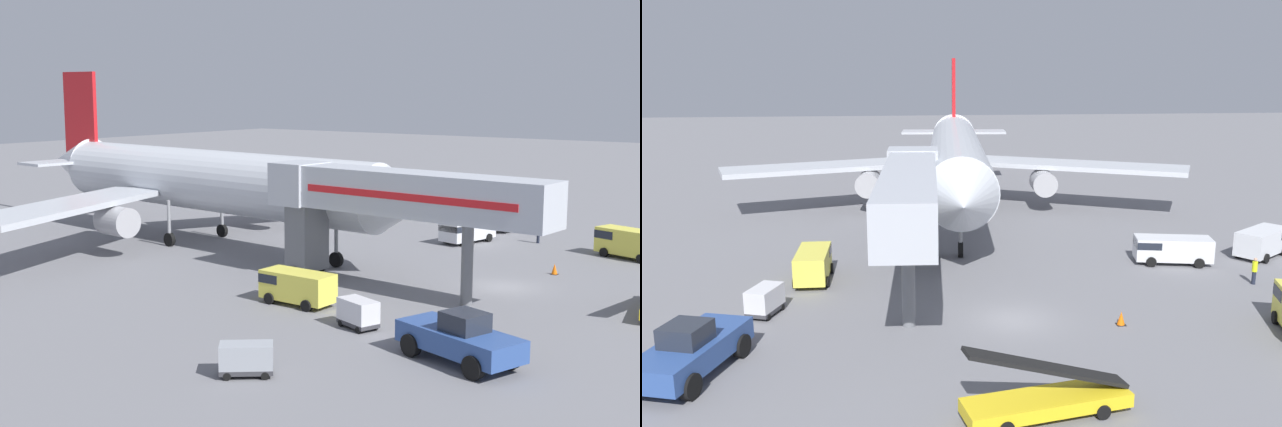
% 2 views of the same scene
% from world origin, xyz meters
% --- Properties ---
extents(ground_plane, '(300.00, 300.00, 0.00)m').
position_xyz_m(ground_plane, '(0.00, 0.00, 0.00)').
color(ground_plane, slate).
extents(airplane_at_gate, '(43.13, 44.29, 14.14)m').
position_xyz_m(airplane_at_gate, '(-0.42, 26.68, 5.19)').
color(airplane_at_gate, silver).
rests_on(airplane_at_gate, ground).
extents(jet_bridge, '(4.34, 19.91, 7.71)m').
position_xyz_m(jet_bridge, '(-5.21, 5.64, 5.85)').
color(jet_bridge, '#B2B7C1').
rests_on(jet_bridge, ground).
extents(pushback_tug, '(4.21, 6.68, 2.49)m').
position_xyz_m(pushback_tug, '(-15.14, -4.76, 1.15)').
color(pushback_tug, '#2D4C8E').
rests_on(pushback_tug, ground).
extents(service_van_mid_center, '(2.18, 4.49, 1.96)m').
position_xyz_m(service_van_mid_center, '(-11.36, 8.00, 1.13)').
color(service_van_mid_center, '#E5DB4C').
rests_on(service_van_mid_center, ground).
extents(service_van_outer_left, '(4.89, 4.27, 1.97)m').
position_xyz_m(service_van_outer_left, '(19.90, 10.09, 1.13)').
color(service_van_outer_left, silver).
rests_on(service_van_outer_left, ground).
extents(service_van_near_center, '(3.36, 5.38, 2.19)m').
position_xyz_m(service_van_near_center, '(14.21, -3.57, 1.25)').
color(service_van_near_center, '#E5DB4C').
rests_on(service_van_near_center, ground).
extents(service_van_mid_left, '(5.39, 2.96, 1.83)m').
position_xyz_m(service_van_mid_left, '(12.63, 9.10, 1.06)').
color(service_van_mid_left, silver).
rests_on(service_van_mid_left, ground).
extents(baggage_cart_rear_left, '(1.90, 2.51, 1.57)m').
position_xyz_m(baggage_cart_rear_left, '(-13.30, 2.22, 0.86)').
color(baggage_cart_rear_left, '#38383D').
rests_on(baggage_cart_rear_left, ground).
extents(baggage_cart_far_center, '(2.49, 2.64, 1.48)m').
position_xyz_m(baggage_cart_far_center, '(-22.45, 1.99, 0.82)').
color(baggage_cart_far_center, '#38383D').
rests_on(baggage_cart_far_center, ground).
extents(ground_crew_worker_foreground, '(0.36, 0.36, 1.71)m').
position_xyz_m(ground_crew_worker_foreground, '(15.98, 4.26, 0.90)').
color(ground_crew_worker_foreground, '#1E2333').
rests_on(ground_crew_worker_foreground, ground).
extents(safety_cone_alpha, '(0.48, 0.48, 0.74)m').
position_xyz_m(safety_cone_alpha, '(5.53, -1.24, 0.36)').
color(safety_cone_alpha, black).
rests_on(safety_cone_alpha, ground).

